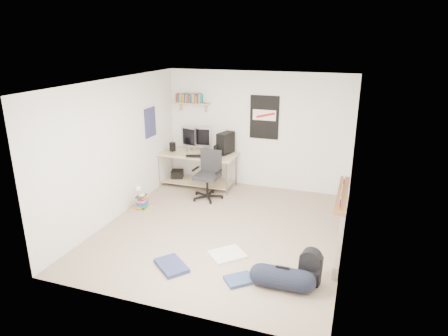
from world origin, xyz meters
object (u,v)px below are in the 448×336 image
(desk, at_px, (198,170))
(office_chair, at_px, (207,176))
(book_stack, at_px, (142,202))
(duffel_bag, at_px, (282,279))
(backpack, at_px, (310,270))

(desk, distance_m, office_chair, 0.78)
(book_stack, bearing_deg, duffel_bag, -28.28)
(office_chair, bearing_deg, backpack, -41.48)
(duffel_bag, relative_size, book_stack, 1.49)
(desk, bearing_deg, backpack, -63.91)
(backpack, distance_m, book_stack, 3.66)
(backpack, xyz_separation_m, duffel_bag, (-0.33, -0.25, -0.06))
(office_chair, bearing_deg, desk, 130.03)
(duffel_bag, height_order, book_stack, duffel_bag)
(desk, height_order, backpack, desk)
(office_chair, bearing_deg, duffel_bag, -48.58)
(office_chair, bearing_deg, book_stack, -135.34)
(desk, xyz_separation_m, office_chair, (0.47, -0.61, 0.12))
(duffel_bag, distance_m, book_stack, 3.47)
(desk, height_order, book_stack, desk)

